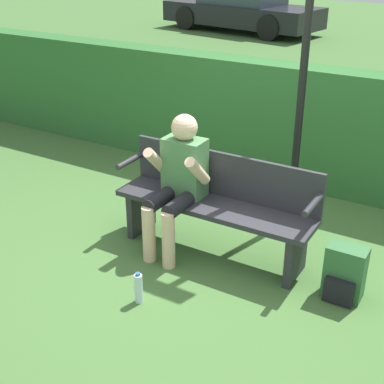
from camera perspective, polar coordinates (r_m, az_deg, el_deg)
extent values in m
plane|color=#426B33|center=(4.74, 2.19, -6.40)|extent=(40.00, 40.00, 0.00)
cube|color=#2D662D|center=(5.95, 10.57, 7.01)|extent=(12.00, 0.37, 1.30)
cube|color=#2D2D33|center=(4.52, 2.29, -1.56)|extent=(1.75, 0.42, 0.05)
cube|color=#2D2D33|center=(4.57, 3.48, 1.85)|extent=(1.75, 0.04, 0.39)
cube|color=#2D2D33|center=(4.98, -5.43, -1.93)|extent=(0.06, 0.38, 0.43)
cube|color=#2D2D33|center=(4.38, 11.02, -6.59)|extent=(0.06, 0.38, 0.43)
cylinder|color=#2D2D33|center=(4.83, -6.58, 3.37)|extent=(0.05, 0.38, 0.05)
cylinder|color=#2D2D33|center=(4.12, 12.81, -1.29)|extent=(0.05, 0.38, 0.05)
cube|color=#4C7F4C|center=(4.57, -0.78, 2.67)|extent=(0.35, 0.22, 0.51)
sphere|color=beige|center=(4.44, -0.81, 6.91)|extent=(0.22, 0.22, 0.22)
cylinder|color=black|center=(4.55, -3.21, -0.60)|extent=(0.13, 0.43, 0.13)
cylinder|color=black|center=(4.45, -1.11, -1.17)|extent=(0.13, 0.43, 0.13)
cylinder|color=beige|center=(4.51, -4.62, -4.51)|extent=(0.11, 0.11, 0.51)
cylinder|color=beige|center=(4.42, -2.53, -5.17)|extent=(0.11, 0.11, 0.51)
cylinder|color=beige|center=(4.55, -3.77, 3.25)|extent=(0.09, 0.32, 0.32)
cylinder|color=beige|center=(4.35, 0.61, 2.23)|extent=(0.09, 0.32, 0.32)
cube|color=#336638|center=(4.26, 16.00, -8.18)|extent=(0.30, 0.18, 0.43)
cube|color=black|center=(4.22, 15.36, -10.23)|extent=(0.22, 0.06, 0.19)
cylinder|color=silver|center=(4.10, -5.72, -10.22)|extent=(0.06, 0.06, 0.24)
cylinder|color=#2D66B2|center=(4.03, -5.81, -8.71)|extent=(0.04, 0.04, 0.02)
cylinder|color=black|center=(4.79, 11.79, 12.33)|extent=(0.07, 0.07, 2.90)
cube|color=black|center=(16.04, 5.28, 18.37)|extent=(4.76, 2.32, 0.55)
cylinder|color=black|center=(15.96, 11.26, 17.44)|extent=(0.67, 0.28, 0.65)
cylinder|color=black|center=(14.66, 8.19, 16.95)|extent=(0.67, 0.28, 0.65)
cylinder|color=black|center=(17.50, 2.77, 18.57)|extent=(0.67, 0.28, 0.65)
cylinder|color=black|center=(16.32, -0.65, 18.07)|extent=(0.67, 0.28, 0.65)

